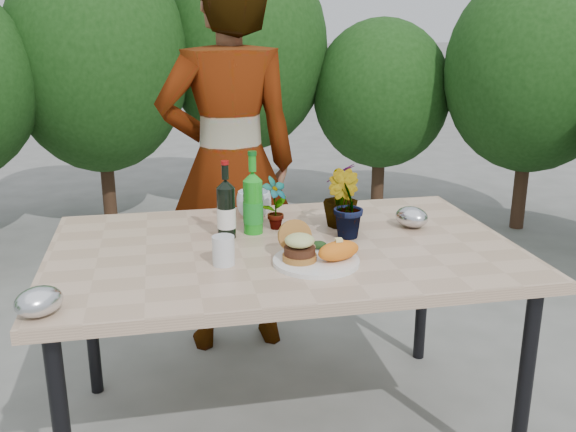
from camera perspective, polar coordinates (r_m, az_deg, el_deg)
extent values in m
plane|color=slate|center=(2.58, -0.37, -18.45)|extent=(80.00, 80.00, 0.00)
cube|color=tan|center=(2.24, -0.41, -3.08)|extent=(1.60, 1.00, 0.04)
cylinder|color=black|center=(2.30, 20.30, -14.05)|extent=(0.05, 0.05, 0.71)
cylinder|color=black|center=(2.75, -17.18, -8.34)|extent=(0.05, 0.05, 0.71)
cylinder|color=black|center=(2.96, 11.90, -6.13)|extent=(0.05, 0.05, 0.71)
cylinder|color=#382316|center=(5.05, -15.59, 1.62)|extent=(0.10, 0.10, 0.42)
ellipsoid|color=#204B19|center=(4.89, -16.56, 13.24)|extent=(1.30, 1.30, 1.62)
cylinder|color=#382316|center=(5.26, -3.47, 3.30)|extent=(0.10, 0.10, 0.50)
ellipsoid|color=#204B19|center=(5.12, -3.68, 14.67)|extent=(1.24, 1.24, 1.58)
cylinder|color=#382316|center=(5.23, 7.94, 2.38)|extent=(0.10, 0.10, 0.38)
ellipsoid|color=#204B19|center=(5.09, 8.30, 10.71)|extent=(1.05, 1.05, 1.14)
cylinder|color=#382316|center=(5.08, 19.85, 1.42)|extent=(0.10, 0.10, 0.44)
ellipsoid|color=#204B19|center=(4.92, 20.97, 11.99)|extent=(1.23, 1.23, 1.44)
cylinder|color=white|center=(2.07, 2.52, -4.04)|extent=(0.28, 0.28, 0.01)
cylinder|color=#B7722D|center=(2.05, 1.03, -3.69)|extent=(0.11, 0.11, 0.02)
cylinder|color=#472314|center=(2.04, 1.04, -3.10)|extent=(0.10, 0.10, 0.02)
ellipsoid|color=beige|center=(2.03, 1.04, -2.19)|extent=(0.10, 0.10, 0.04)
cylinder|color=#B7722D|center=(2.10, 0.60, -1.81)|extent=(0.11, 0.06, 0.11)
ellipsoid|color=orange|center=(2.05, 4.52, -3.09)|extent=(0.17, 0.12, 0.06)
ellipsoid|color=olive|center=(2.14, 1.95, -2.70)|extent=(0.04, 0.04, 0.02)
ellipsoid|color=#193814|center=(2.15, 2.70, -2.58)|extent=(0.06, 0.04, 0.03)
cylinder|color=black|center=(2.29, -5.51, 0.29)|extent=(0.07, 0.07, 0.18)
cylinder|color=white|center=(2.30, -5.49, -0.15)|extent=(0.07, 0.07, 0.07)
cone|color=black|center=(2.27, -5.58, 2.90)|extent=(0.07, 0.07, 0.03)
cylinder|color=black|center=(2.26, -5.61, 3.92)|extent=(0.02, 0.02, 0.05)
cylinder|color=maroon|center=(2.25, -5.64, 4.74)|extent=(0.03, 0.03, 0.01)
cylinder|color=#1B941C|center=(2.34, -3.13, 0.81)|extent=(0.07, 0.07, 0.20)
cylinder|color=#198C26|center=(2.34, -3.12, 0.34)|extent=(0.07, 0.07, 0.08)
cone|color=#1B941C|center=(2.31, -3.18, 3.56)|extent=(0.07, 0.07, 0.03)
cylinder|color=#1B941C|center=(2.30, -3.19, 4.69)|extent=(0.03, 0.03, 0.06)
cylinder|color=#0C5919|center=(2.29, -3.21, 5.59)|extent=(0.03, 0.03, 0.01)
cylinder|color=silver|center=(2.05, -5.76, -3.07)|extent=(0.07, 0.07, 0.09)
imported|color=#21521C|center=(2.38, -1.17, 1.13)|extent=(0.13, 0.11, 0.20)
imported|color=#2A571E|center=(2.29, 5.12, 1.05)|extent=(0.17, 0.17, 0.24)
imported|color=#275F20|center=(2.41, 4.72, 1.86)|extent=(0.19, 0.19, 0.24)
imported|color=silver|center=(2.53, -3.04, 1.03)|extent=(0.18, 0.18, 0.11)
ellipsoid|color=silver|center=(1.83, -21.27, -7.09)|extent=(0.17, 0.17, 0.08)
ellipsoid|color=silver|center=(2.46, 10.93, -0.09)|extent=(0.16, 0.17, 0.08)
imported|color=#9D6B4E|center=(2.90, -5.21, 4.47)|extent=(0.66, 0.45, 1.74)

